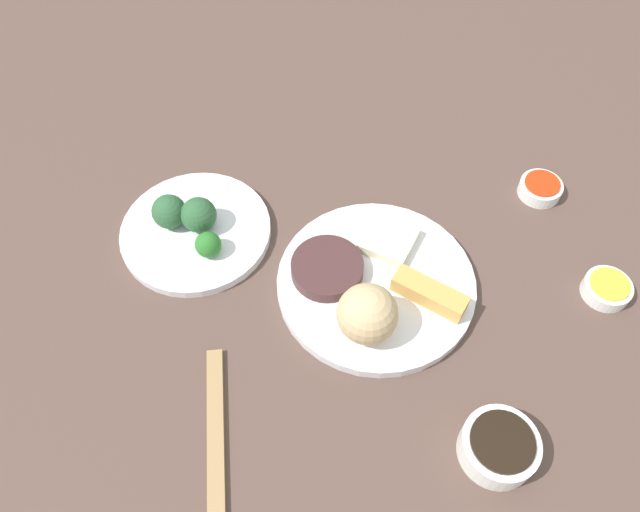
# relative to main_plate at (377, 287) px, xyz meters

# --- Properties ---
(tabletop) EXTENTS (2.20, 2.20, 0.02)m
(tabletop) POSITION_rel_main_plate_xyz_m (-0.00, -0.00, -0.02)
(tabletop) COLOR brown
(tabletop) RESTS_ON ground
(main_plate) EXTENTS (0.27, 0.27, 0.02)m
(main_plate) POSITION_rel_main_plate_xyz_m (0.00, 0.00, 0.00)
(main_plate) COLOR white
(main_plate) RESTS_ON tabletop
(rice_scoop) EXTENTS (0.08, 0.08, 0.08)m
(rice_scoop) POSITION_rel_main_plate_xyz_m (0.07, 0.01, 0.05)
(rice_scoop) COLOR tan
(rice_scoop) RESTS_ON main_plate
(spring_roll) EXTENTS (0.05, 0.11, 0.03)m
(spring_roll) POSITION_rel_main_plate_xyz_m (-0.01, 0.07, 0.02)
(spring_roll) COLOR gold
(spring_roll) RESTS_ON main_plate
(crab_rangoon_wonton) EXTENTS (0.07, 0.07, 0.02)m
(crab_rangoon_wonton) POSITION_rel_main_plate_xyz_m (-0.07, -0.01, 0.02)
(crab_rangoon_wonton) COLOR beige
(crab_rangoon_wonton) RESTS_ON main_plate
(stir_fry_heap) EXTENTS (0.10, 0.10, 0.02)m
(stir_fry_heap) POSITION_rel_main_plate_xyz_m (0.01, -0.07, 0.02)
(stir_fry_heap) COLOR #432627
(stir_fry_heap) RESTS_ON main_plate
(broccoli_plate) EXTENTS (0.22, 0.22, 0.01)m
(broccoli_plate) POSITION_rel_main_plate_xyz_m (0.01, -0.28, -0.00)
(broccoli_plate) COLOR white
(broccoli_plate) RESTS_ON tabletop
(broccoli_floret_0) EXTENTS (0.05, 0.05, 0.05)m
(broccoli_floret_0) POSITION_rel_main_plate_xyz_m (0.01, -0.27, 0.03)
(broccoli_floret_0) COLOR #2D5B34
(broccoli_floret_0) RESTS_ON broccoli_plate
(broccoli_floret_1) EXTENTS (0.05, 0.05, 0.05)m
(broccoli_floret_1) POSITION_rel_main_plate_xyz_m (0.02, -0.32, 0.03)
(broccoli_floret_1) COLOR #2D5A35
(broccoli_floret_1) RESTS_ON broccoli_plate
(broccoli_floret_2) EXTENTS (0.04, 0.04, 0.04)m
(broccoli_floret_2) POSITION_rel_main_plate_xyz_m (0.04, -0.24, 0.02)
(broccoli_floret_2) COLOR #2B7029
(broccoli_floret_2) RESTS_ON broccoli_plate
(soy_sauce_bowl) EXTENTS (0.09, 0.09, 0.04)m
(soy_sauce_bowl) POSITION_rel_main_plate_xyz_m (0.16, 0.21, 0.01)
(soy_sauce_bowl) COLOR white
(soy_sauce_bowl) RESTS_ON tabletop
(soy_sauce_bowl_liquid) EXTENTS (0.07, 0.07, 0.00)m
(soy_sauce_bowl_liquid) POSITION_rel_main_plate_xyz_m (0.16, 0.21, 0.03)
(soy_sauce_bowl_liquid) COLOR black
(soy_sauce_bowl_liquid) RESTS_ON soy_sauce_bowl
(sauce_ramekin_sweet_and_sour) EXTENTS (0.07, 0.07, 0.02)m
(sauce_ramekin_sweet_and_sour) POSITION_rel_main_plate_xyz_m (-0.27, 0.17, 0.00)
(sauce_ramekin_sweet_and_sour) COLOR white
(sauce_ramekin_sweet_and_sour) RESTS_ON tabletop
(sauce_ramekin_sweet_and_sour_liquid) EXTENTS (0.05, 0.05, 0.00)m
(sauce_ramekin_sweet_and_sour_liquid) POSITION_rel_main_plate_xyz_m (-0.27, 0.17, 0.02)
(sauce_ramekin_sweet_and_sour_liquid) COLOR red
(sauce_ramekin_sweet_and_sour_liquid) RESTS_ON sauce_ramekin_sweet_and_sour
(sauce_ramekin_hot_mustard) EXTENTS (0.07, 0.07, 0.02)m
(sauce_ramekin_hot_mustard) POSITION_rel_main_plate_xyz_m (-0.12, 0.29, 0.00)
(sauce_ramekin_hot_mustard) COLOR white
(sauce_ramekin_hot_mustard) RESTS_ON tabletop
(sauce_ramekin_hot_mustard_liquid) EXTENTS (0.05, 0.05, 0.00)m
(sauce_ramekin_hot_mustard_liquid) POSITION_rel_main_plate_xyz_m (-0.12, 0.29, 0.02)
(sauce_ramekin_hot_mustard_liquid) COLOR gold
(sauce_ramekin_hot_mustard_liquid) RESTS_ON sauce_ramekin_hot_mustard
(chopsticks_pair) EXTENTS (0.19, 0.12, 0.01)m
(chopsticks_pair) POSITION_rel_main_plate_xyz_m (0.26, -0.11, -0.00)
(chopsticks_pair) COLOR #A17B4F
(chopsticks_pair) RESTS_ON tabletop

